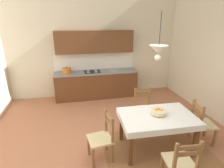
{
  "coord_description": "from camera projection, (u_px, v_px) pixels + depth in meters",
  "views": [
    {
      "loc": [
        -0.74,
        -2.89,
        2.49
      ],
      "look_at": [
        0.12,
        1.01,
        1.06
      ],
      "focal_mm": 28.43,
      "sensor_mm": 36.0,
      "label": 1
    }
  ],
  "objects": [
    {
      "name": "area_rug",
      "position": [
        157.0,
        150.0,
        3.6
      ],
      "size": [
        2.1,
        1.6,
        0.01
      ],
      "primitive_type": "cube",
      "color": "#93603A",
      "rests_on": "ground_plane"
    },
    {
      "name": "wall_back",
      "position": [
        95.0,
        36.0,
        5.84
      ],
      "size": [
        6.19,
        0.12,
        4.04
      ],
      "primitive_type": "cube",
      "color": "beige",
      "rests_on": "ground_plane"
    },
    {
      "name": "kitchen_cabinetry",
      "position": [
        96.0,
        72.0,
        5.91
      ],
      "size": [
        2.73,
        0.63,
        2.2
      ],
      "color": "brown",
      "rests_on": "ground_plane"
    },
    {
      "name": "fruit_bowl",
      "position": [
        159.0,
        112.0,
        3.46
      ],
      "size": [
        0.3,
        0.3,
        0.12
      ],
      "color": "beige",
      "rests_on": "dining_table"
    },
    {
      "name": "ground_plane",
      "position": [
        117.0,
        151.0,
        3.66
      ],
      "size": [
        6.19,
        6.73,
        0.1
      ],
      "primitive_type": "cube",
      "color": "#AD6B4C"
    },
    {
      "name": "dining_chair_window_side",
      "position": [
        202.0,
        124.0,
        3.73
      ],
      "size": [
        0.48,
        0.48,
        0.93
      ],
      "color": "#D1BC89",
      "rests_on": "ground_plane"
    },
    {
      "name": "dining_table",
      "position": [
        157.0,
        121.0,
        3.48
      ],
      "size": [
        1.49,
        0.99,
        0.75
      ],
      "color": "brown",
      "rests_on": "ground_plane"
    },
    {
      "name": "dining_chair_tv_side",
      "position": [
        102.0,
        138.0,
        3.27
      ],
      "size": [
        0.47,
        0.47,
        0.93
      ],
      "color": "#D1BC89",
      "rests_on": "ground_plane"
    },
    {
      "name": "pendant_lamp",
      "position": [
        158.0,
        50.0,
        3.01
      ],
      "size": [
        0.32,
        0.32,
        0.8
      ],
      "color": "black"
    },
    {
      "name": "dining_chair_camera_side",
      "position": [
        180.0,
        163.0,
        2.7
      ],
      "size": [
        0.45,
        0.45,
        0.93
      ],
      "color": "#D1BC89",
      "rests_on": "ground_plane"
    },
    {
      "name": "dining_chair_kitchen_side",
      "position": [
        143.0,
        109.0,
        4.37
      ],
      "size": [
        0.47,
        0.47,
        0.93
      ],
      "color": "#D1BC89",
      "rests_on": "ground_plane"
    }
  ]
}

